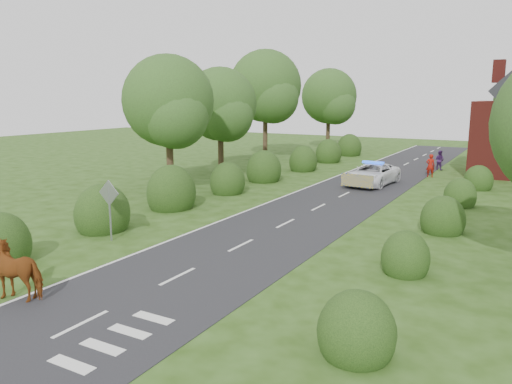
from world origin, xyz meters
The scene contains 14 objects.
ground centered at (0.00, 0.00, 0.00)m, with size 120.00×120.00×0.00m, color #24410E.
road centered at (0.00, 15.00, 0.01)m, with size 6.00×70.00×0.02m, color black.
road_markings centered at (-1.60, 12.93, 0.03)m, with size 4.96×70.00×0.01m.
hedgerow_left centered at (-6.51, 11.69, 0.75)m, with size 2.75×50.41×3.00m.
hedgerow_right centered at (6.60, 11.21, 0.55)m, with size 2.10×45.78×2.10m.
tree_left_a centered at (-9.75, 11.86, 5.34)m, with size 5.74×5.60×8.38m.
tree_left_b centered at (-11.25, 19.86, 5.04)m, with size 5.74×5.60×8.07m.
tree_left_c centered at (-12.70, 29.83, 6.53)m, with size 6.97×6.80×10.22m.
tree_left_d centered at (-10.23, 39.85, 5.64)m, with size 6.15×6.00×8.89m.
road_sign centered at (-5.00, 2.00, 1.65)m, with size 1.06×0.08×2.53m.
cow centered at (-2.96, -3.51, 0.70)m, with size 1.05×1.99×1.41m, color brown.
police_van centered at (0.44, 20.27, 0.72)m, with size 2.80×5.39×1.58m.
pedestrian_red centered at (3.17, 25.60, 0.85)m, with size 0.62×0.41×1.70m, color #96130A.
pedestrian_purple centered at (3.10, 29.76, 0.79)m, with size 0.77×0.60×1.59m, color #3B1C51.
Camera 1 is at (9.88, -12.24, 5.81)m, focal length 35.00 mm.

